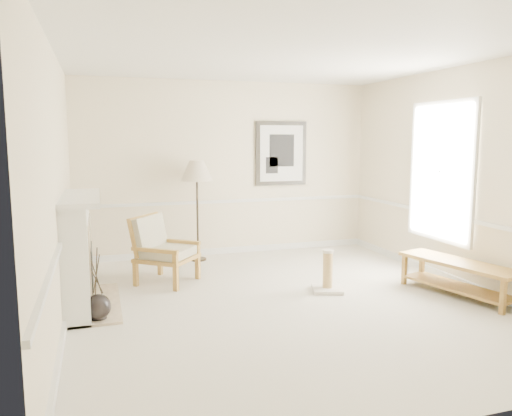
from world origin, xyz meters
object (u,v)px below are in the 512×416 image
Objects in this scene: scratching_post at (328,278)px; floor_lamp at (197,174)px; armchair at (160,246)px; floor_vase at (98,308)px; bench at (458,273)px.

floor_lamp is at bearing 120.63° from scratching_post.
armchair reaches higher than scratching_post.
armchair is at bearing 57.69° from floor_vase.
floor_lamp is 4.08m from bench.
bench is (2.74, -2.81, -1.11)m from floor_lamp.
floor_lamp is 1.00× the size of bench.
floor_lamp is 2.95× the size of scratching_post.
floor_lamp reaches higher than bench.
floor_vase is at bearing 174.19° from bench.
scratching_post is at bearing 155.69° from bench.
scratching_post is (1.27, -2.15, -1.23)m from floor_lamp.
floor_vase reaches higher than bench.
floor_lamp reaches higher than scratching_post.
armchair is 1.85× the size of scratching_post.
floor_vase is at bearing -123.26° from floor_lamp.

